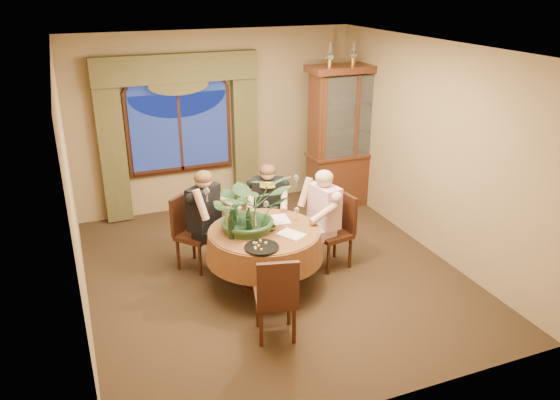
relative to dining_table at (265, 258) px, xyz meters
name	(u,v)px	position (x,y,z in m)	size (l,w,h in m)	color
floor	(273,272)	(0.20, 0.25, -0.38)	(5.00, 5.00, 0.00)	black
wall_back	(216,121)	(0.20, 2.75, 1.02)	(4.50, 4.50, 0.00)	#907653
wall_right	(431,149)	(2.45, 0.25, 1.02)	(5.00, 5.00, 0.00)	#907653
ceiling	(272,48)	(0.20, 0.25, 2.42)	(5.00, 5.00, 0.00)	white
window	(180,132)	(-0.40, 2.68, 0.92)	(1.62, 0.10, 1.32)	navy
arched_transom	(176,81)	(-0.40, 2.68, 1.71)	(1.60, 0.06, 0.44)	navy
drapery_left	(112,148)	(-1.43, 2.63, 0.80)	(0.38, 0.14, 2.32)	#464224
drapery_right	(245,134)	(0.63, 2.63, 0.80)	(0.38, 0.14, 2.32)	#464224
swag_valance	(177,68)	(-0.40, 2.60, 1.90)	(2.45, 0.16, 0.42)	#464224
dining_table	(265,258)	(0.00, 0.00, 0.00)	(1.41, 1.41, 0.75)	maroon
china_cabinet	(349,137)	(2.19, 2.00, 0.76)	(1.40, 0.55, 2.27)	#3E1C10
oil_lamp_left	(330,54)	(1.79, 2.00, 2.07)	(0.11, 0.11, 0.34)	#A5722D
oil_lamp_center	(353,53)	(2.19, 2.00, 2.07)	(0.11, 0.11, 0.34)	#A5722D
oil_lamp_right	(376,52)	(2.58, 2.00, 2.07)	(0.11, 0.11, 0.34)	#A5722D
chair_right	(332,232)	(0.98, 0.15, 0.10)	(0.42, 0.42, 0.96)	black
chair_back_right	(270,217)	(0.40, 0.89, 0.10)	(0.42, 0.42, 0.96)	black
chair_back	(196,234)	(-0.66, 0.75, 0.10)	(0.42, 0.42, 0.96)	black
chair_front_left	(275,295)	(-0.24, -0.98, 0.10)	(0.42, 0.42, 0.96)	black
person_pink	(324,219)	(0.88, 0.20, 0.29)	(0.47, 0.43, 1.32)	#CEA3A9
person_back	(204,221)	(-0.55, 0.68, 0.30)	(0.48, 0.44, 1.34)	black
person_scarf	(268,209)	(0.35, 0.82, 0.26)	(0.45, 0.42, 1.27)	black
stoneware_vase	(251,219)	(-0.13, 0.09, 0.50)	(0.13, 0.13, 0.25)	tan
centerpiece_plant	(249,180)	(-0.14, 0.11, 0.99)	(0.95, 1.06, 0.83)	#345B34
olive_bowl	(270,228)	(0.07, -0.02, 0.40)	(0.14, 0.14, 0.04)	#47582C
cheese_platter	(262,247)	(-0.19, -0.44, 0.39)	(0.38, 0.38, 0.02)	black
wine_bottle_0	(249,220)	(-0.20, -0.03, 0.54)	(0.07, 0.07, 0.33)	black
wine_bottle_1	(231,225)	(-0.42, -0.07, 0.54)	(0.07, 0.07, 0.33)	black
wine_bottle_2	(228,220)	(-0.41, 0.07, 0.54)	(0.07, 0.07, 0.33)	tan
wine_bottle_3	(234,215)	(-0.31, 0.19, 0.54)	(0.07, 0.07, 0.33)	black
tasting_paper_0	(292,234)	(0.25, -0.23, 0.38)	(0.21, 0.30, 0.00)	white
tasting_paper_1	(280,219)	(0.28, 0.20, 0.38)	(0.21, 0.30, 0.00)	white
wine_glass_person_pink	(297,214)	(0.46, 0.10, 0.46)	(0.07, 0.07, 0.18)	silver
wine_glass_person_back	(231,215)	(-0.29, 0.36, 0.46)	(0.07, 0.07, 0.18)	silver
wine_glass_person_scarf	(266,207)	(0.18, 0.43, 0.46)	(0.07, 0.07, 0.18)	silver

